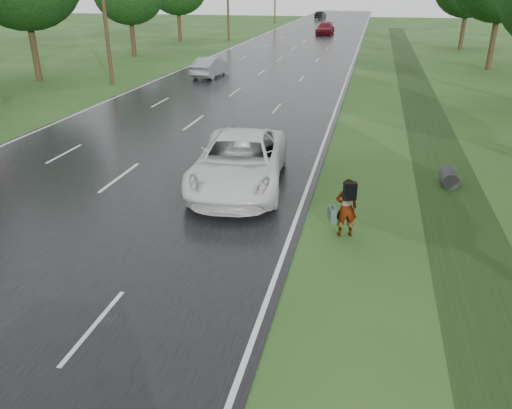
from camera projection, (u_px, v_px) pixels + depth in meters
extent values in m
cube|color=black|center=(289.00, 53.00, 50.99)|extent=(14.00, 180.00, 0.04)
cube|color=silver|center=(356.00, 54.00, 49.60)|extent=(0.12, 180.00, 0.01)
cube|color=silver|center=(225.00, 51.00, 52.36)|extent=(0.12, 180.00, 0.01)
cube|color=silver|center=(289.00, 52.00, 50.98)|extent=(0.12, 180.00, 0.01)
cube|color=#1B3113|center=(425.00, 117.00, 26.36)|extent=(2.20, 120.00, 0.01)
cylinder|color=#2D2D2D|center=(449.00, 178.00, 17.35)|extent=(0.56, 1.00, 0.56)
cylinder|color=#362A16|center=(104.00, 8.00, 33.03)|extent=(0.26, 0.26, 10.00)
cylinder|color=#362A16|center=(492.00, 43.00, 40.28)|extent=(0.44, 0.44, 4.16)
cylinder|color=#362A16|center=(463.00, 31.00, 52.92)|extent=(0.44, 0.44, 3.68)
cylinder|color=#362A16|center=(35.00, 52.00, 35.43)|extent=(0.44, 0.44, 4.00)
cylinder|color=#362A16|center=(133.00, 38.00, 47.88)|extent=(0.44, 0.44, 3.36)
cylinder|color=#362A16|center=(179.00, 26.00, 60.45)|extent=(0.44, 0.44, 3.52)
imported|color=#A5998C|center=(346.00, 208.00, 13.59)|extent=(0.70, 0.56, 1.68)
cube|color=black|center=(350.00, 191.00, 13.12)|extent=(0.38, 0.29, 0.47)
cube|color=#364F48|center=(332.00, 214.00, 13.74)|extent=(0.29, 0.50, 0.38)
cube|color=black|center=(332.00, 207.00, 13.65)|extent=(0.09, 0.16, 0.03)
imported|color=white|center=(240.00, 162.00, 16.89)|extent=(3.60, 6.60, 1.75)
imported|color=gray|center=(210.00, 67.00, 37.42)|extent=(1.84, 4.46, 1.43)
imported|color=maroon|center=(325.00, 28.00, 69.28)|extent=(2.38, 5.40, 1.54)
imported|color=black|center=(320.00, 15.00, 100.07)|extent=(2.03, 4.48, 1.43)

